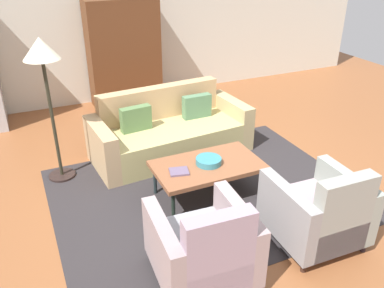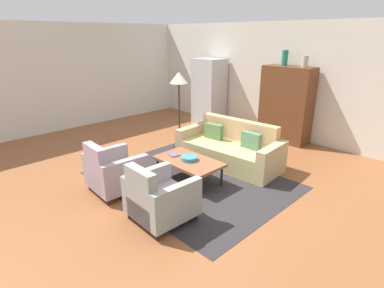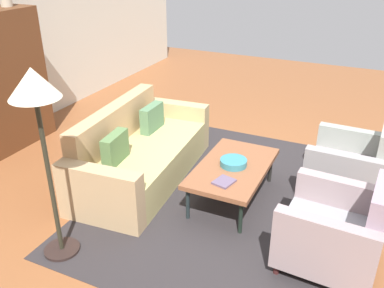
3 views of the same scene
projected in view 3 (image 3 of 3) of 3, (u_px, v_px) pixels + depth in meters
The scene contains 9 objects.
ground_plane at pixel (243, 191), 4.71m from camera, with size 11.89×11.89×0.00m, color brown.
area_rug at pixel (227, 197), 4.59m from camera, with size 3.40×2.60×0.01m, color #2C282A.
couch at pixel (138, 154), 4.89m from camera, with size 2.16×1.06×0.86m.
coffee_table at pixel (233, 169), 4.41m from camera, with size 1.20×0.70×0.41m.
armchair_left at pixel (339, 233), 3.49m from camera, with size 0.85×0.85×0.88m.
armchair_right at pixel (354, 169), 4.47m from camera, with size 0.83×0.83×0.88m.
fruit_bowl at pixel (233, 162), 4.39m from camera, with size 0.29×0.29×0.07m, color teal.
book_stack at pixel (224, 182), 4.08m from camera, with size 0.24×0.21×0.02m.
floor_lamp at pixel (36, 102), 3.17m from camera, with size 0.40×0.40×1.72m.
Camera 3 is at (-3.87, -1.16, 2.55)m, focal length 38.81 mm.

